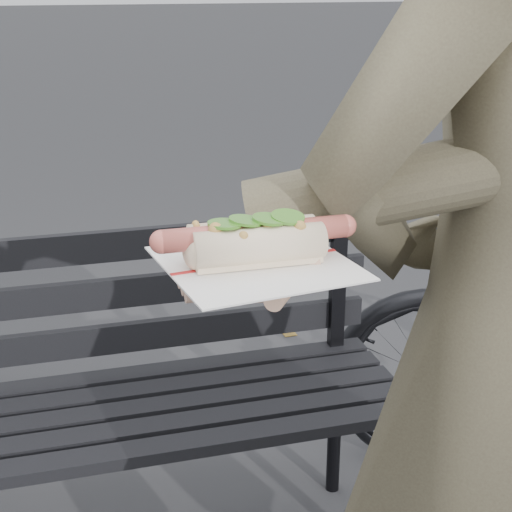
% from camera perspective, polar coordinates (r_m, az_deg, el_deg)
% --- Properties ---
extents(park_bench, '(1.50, 0.44, 0.88)m').
position_cam_1_polar(park_bench, '(2.02, -11.60, -8.99)').
color(park_bench, black).
rests_on(park_bench, ground).
extents(held_hotdog, '(0.64, 0.32, 0.20)m').
position_cam_1_polar(held_hotdog, '(0.95, 10.66, 4.38)').
color(held_hotdog, '#443D2D').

